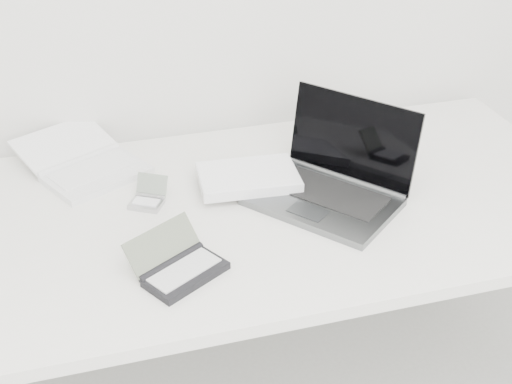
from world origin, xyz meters
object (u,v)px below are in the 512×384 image
object	(u,v)px
desk	(263,220)
netbook_open_white	(87,165)
laptop_large	(304,181)
palmtop_charcoal	(179,267)

from	to	relation	value
desk	netbook_open_white	bearing A→B (deg)	145.14
desk	netbook_open_white	xyz separation A→B (m)	(-0.39, 0.27, 0.06)
laptop_large	palmtop_charcoal	xyz separation A→B (m)	(-0.34, -0.22, -0.02)
palmtop_charcoal	netbook_open_white	bearing A→B (deg)	76.73
netbook_open_white	palmtop_charcoal	xyz separation A→B (m)	(0.15, -0.48, 0.00)
laptop_large	netbook_open_white	world-z (taller)	laptop_large
netbook_open_white	palmtop_charcoal	distance (m)	0.50
netbook_open_white	palmtop_charcoal	size ratio (longest dim) A/B	1.78
laptop_large	palmtop_charcoal	size ratio (longest dim) A/B	2.31
desk	palmtop_charcoal	size ratio (longest dim) A/B	7.48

